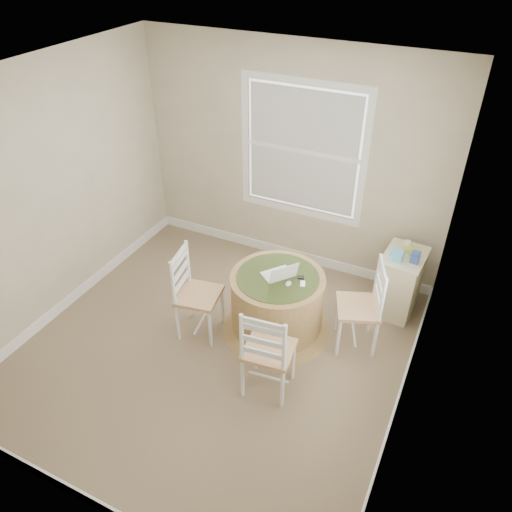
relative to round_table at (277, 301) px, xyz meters
The scene contains 14 objects.
room 1.03m from the round_table, 125.14° to the right, with size 3.64×3.64×2.64m.
round_table is the anchor object (origin of this frame).
chair_left 0.79m from the round_table, 151.42° to the right, with size 0.42×0.40×0.95m, color white, non-canonical shape.
chair_near 0.79m from the round_table, 71.51° to the right, with size 0.42×0.40×0.95m, color white, non-canonical shape.
chair_right 0.80m from the round_table, 10.28° to the left, with size 0.42×0.40×0.95m, color white, non-canonical shape.
laptop 0.33m from the round_table, 60.90° to the left, with size 0.38×0.39×0.21m.
mouse 0.34m from the round_table, 22.48° to the right, with size 0.05×0.08×0.03m, color white.
phone 0.40m from the round_table, ahead, with size 0.04×0.09×0.02m, color #B7BABF.
keys 0.38m from the round_table, 21.75° to the left, with size 0.06×0.05×0.03m, color black.
corner_chest 1.35m from the round_table, 39.20° to the left, with size 0.44×0.57×0.72m.
tissue_box 1.29m from the round_table, 36.84° to the left, with size 0.12×0.12×0.10m, color #60B7DD.
box_yellow 1.46m from the round_table, 40.04° to the left, with size 0.15×0.10×0.06m, color #ABC044.
box_blue 1.44m from the round_table, 33.81° to the left, with size 0.08×0.08×0.12m, color #2F4D8E.
cup_cream 1.46m from the round_table, 43.01° to the left, with size 0.07×0.07×0.09m, color beige.
Camera 1 is at (1.92, -3.02, 3.62)m, focal length 35.00 mm.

